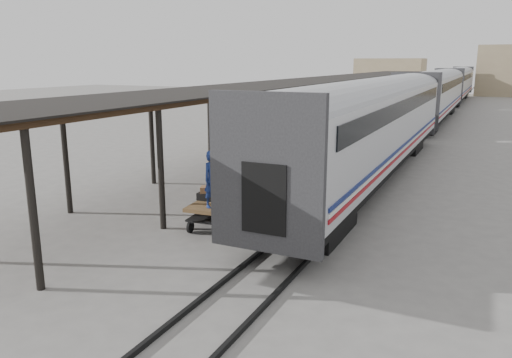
{
  "coord_description": "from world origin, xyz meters",
  "views": [
    {
      "loc": [
        8.1,
        -14.81,
        5.34
      ],
      "look_at": [
        1.46,
        -0.8,
        1.7
      ],
      "focal_mm": 35.0,
      "sensor_mm": 36.0,
      "label": 1
    }
  ],
  "objects_px": {
    "luggage_tug": "(314,134)",
    "pedestrian": "(337,130)",
    "baggage_cart": "(217,207)",
    "porter": "(213,179)"
  },
  "relations": [
    {
      "from": "pedestrian",
      "to": "baggage_cart",
      "type": "bearing_deg",
      "value": 78.98
    },
    {
      "from": "luggage_tug",
      "to": "pedestrian",
      "type": "height_order",
      "value": "pedestrian"
    },
    {
      "from": "pedestrian",
      "to": "luggage_tug",
      "type": "bearing_deg",
      "value": 5.66
    },
    {
      "from": "luggage_tug",
      "to": "pedestrian",
      "type": "xyz_separation_m",
      "value": [
        1.49,
        0.58,
        0.24
      ]
    },
    {
      "from": "baggage_cart",
      "to": "luggage_tug",
      "type": "height_order",
      "value": "luggage_tug"
    },
    {
      "from": "luggage_tug",
      "to": "porter",
      "type": "xyz_separation_m",
      "value": [
        3.26,
        -19.4,
        1.22
      ]
    },
    {
      "from": "baggage_cart",
      "to": "porter",
      "type": "height_order",
      "value": "porter"
    },
    {
      "from": "baggage_cart",
      "to": "luggage_tug",
      "type": "relative_size",
      "value": 1.62
    },
    {
      "from": "luggage_tug",
      "to": "pedestrian",
      "type": "bearing_deg",
      "value": 1.14
    },
    {
      "from": "luggage_tug",
      "to": "pedestrian",
      "type": "relative_size",
      "value": 0.98
    }
  ]
}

